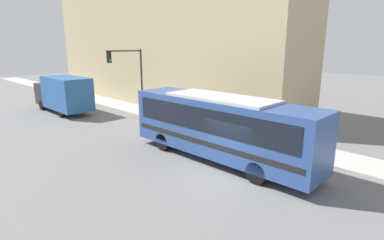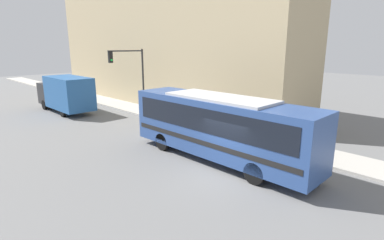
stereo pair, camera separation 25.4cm
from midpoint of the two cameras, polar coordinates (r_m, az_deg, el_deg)
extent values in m
plane|color=slate|center=(14.11, 5.81, -10.54)|extent=(120.00, 120.00, 0.00)
cube|color=#B7B2A8|center=(32.76, -15.05, 3.27)|extent=(2.64, 70.00, 0.13)
cube|color=tan|center=(31.86, -5.62, 13.94)|extent=(6.00, 31.20, 11.78)
cube|color=#2D4C8C|center=(15.38, 5.68, -1.18)|extent=(2.48, 10.63, 2.84)
cube|color=black|center=(15.26, 5.72, 0.67)|extent=(2.51, 9.78, 1.17)
cube|color=black|center=(15.55, 5.62, -3.40)|extent=(2.51, 10.21, 0.24)
cube|color=silver|center=(15.07, 5.81, 4.22)|extent=(2.25, 5.85, 0.16)
cylinder|color=black|center=(18.64, -0.16, -2.71)|extent=(0.29, 1.00, 0.99)
cylinder|color=black|center=(17.27, -5.19, -4.13)|extent=(0.29, 1.00, 0.99)
cylinder|color=black|center=(15.12, 16.82, -7.36)|extent=(0.29, 1.00, 0.99)
cylinder|color=black|center=(13.39, 12.39, -9.87)|extent=(0.29, 1.00, 0.99)
cube|color=#265999|center=(28.53, -22.14, 4.83)|extent=(2.46, 5.25, 2.77)
cube|color=#262628|center=(31.96, -24.64, 4.72)|extent=(2.33, 2.04, 1.97)
cylinder|color=black|center=(31.42, -26.06, 2.62)|extent=(0.25, 0.90, 0.90)
cylinder|color=black|center=(27.47, -23.14, 1.47)|extent=(0.25, 0.90, 0.90)
cylinder|color=gold|center=(19.24, 9.78, -2.78)|extent=(0.27, 0.27, 0.49)
sphere|color=gold|center=(19.15, 9.82, -1.84)|extent=(0.26, 0.26, 0.26)
cylinder|color=gold|center=(19.15, 10.14, -2.80)|extent=(0.12, 0.16, 0.12)
cylinder|color=#2D2D2D|center=(26.32, -9.00, 7.26)|extent=(0.16, 0.16, 5.48)
cylinder|color=#2D2D2D|center=(25.25, -12.25, 12.74)|extent=(3.20, 0.11, 0.11)
cube|color=black|center=(24.54, -15.00, 11.51)|extent=(0.30, 0.24, 0.90)
sphere|color=#19D83F|center=(24.42, -14.80, 10.99)|extent=(0.18, 0.18, 0.18)
camera|label=1|loc=(0.13, -89.60, 0.10)|focal=28.00mm
camera|label=2|loc=(0.13, 90.40, -0.10)|focal=28.00mm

